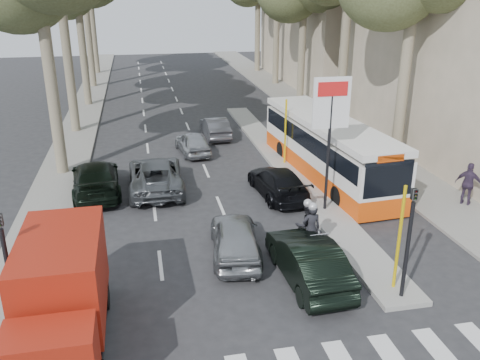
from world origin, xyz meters
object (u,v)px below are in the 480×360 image
object	(u,v)px
dark_hatchback	(308,260)
silver_hatchback	(235,238)
red_truck	(62,294)
city_bus	(327,146)
motorcycle	(309,228)

from	to	relation	value
dark_hatchback	silver_hatchback	bearing A→B (deg)	-48.70
silver_hatchback	dark_hatchback	distance (m)	2.81
dark_hatchback	red_truck	distance (m)	7.38
city_bus	motorcycle	distance (m)	7.89
silver_hatchback	motorcycle	size ratio (longest dim) A/B	1.75
dark_hatchback	motorcycle	world-z (taller)	motorcycle
motorcycle	dark_hatchback	bearing A→B (deg)	-112.43
silver_hatchback	red_truck	bearing A→B (deg)	41.80
dark_hatchback	city_bus	xyz separation A→B (m)	(3.96, 8.96, 0.81)
dark_hatchback	city_bus	size ratio (longest dim) A/B	0.39
silver_hatchback	dark_hatchback	size ratio (longest dim) A/B	0.93
city_bus	motorcycle	bearing A→B (deg)	-119.36
silver_hatchback	city_bus	xyz separation A→B (m)	(5.90, 6.93, 0.84)
red_truck	city_bus	bearing A→B (deg)	43.42
city_bus	motorcycle	xyz separation A→B (m)	(-3.31, -7.14, -0.63)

